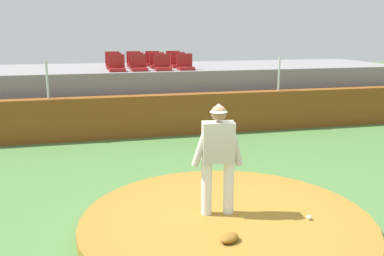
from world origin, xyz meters
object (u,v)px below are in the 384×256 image
Objects in this scene: fielding_glove at (229,238)px; stadium_chair_1 at (139,66)px; baseball at (309,217)px; stadium_chair_8 at (113,62)px; stadium_chair_4 at (114,64)px; stadium_chair_9 at (134,62)px; pitcher at (218,151)px; stadium_chair_10 at (153,61)px; stadium_chair_6 at (157,63)px; stadium_chair_11 at (173,61)px; stadium_chair_2 at (162,65)px; stadium_chair_5 at (137,63)px; stadium_chair_0 at (117,66)px; stadium_chair_7 at (178,63)px; stadium_chair_3 at (185,65)px.

stadium_chair_1 reaches higher than fielding_glove.
stadium_chair_8 is (-2.22, 9.55, 1.66)m from baseball.
stadium_chair_4 is 1.00× the size of stadium_chair_9.
baseball is at bearing 104.44° from stadium_chair_4.
fielding_glove is at bearing 94.85° from stadium_chair_8.
pitcher is 8.18m from stadium_chair_4.
stadium_chair_1 and stadium_chair_10 have the same top height.
fielding_glove is 9.19m from stadium_chair_6.
stadium_chair_11 is (-0.12, 9.53, 1.66)m from baseball.
stadium_chair_2 is at bearing 90.79° from stadium_chair_10.
pitcher is 3.44× the size of stadium_chair_2.
fielding_glove is 0.60× the size of stadium_chair_2.
stadium_chair_1 is 1.00× the size of stadium_chair_10.
stadium_chair_5 is 0.90m from stadium_chair_9.
stadium_chair_0 is 2.72m from stadium_chair_11.
stadium_chair_6 is (0.67, -0.01, 0.00)m from stadium_chair_5.
stadium_chair_1 is at bearing 128.81° from stadium_chair_4.
stadium_chair_0 is at bearing 40.12° from stadium_chair_11.
stadium_chair_4 is 1.19m from stadium_chair_9.
pitcher is at bearing 87.35° from stadium_chair_10.
stadium_chair_6 is at bearing -89.16° from stadium_chair_2.
stadium_chair_9 and stadium_chair_10 have the same top height.
stadium_chair_11 is at bearing -129.49° from stadium_chair_6.
stadium_chair_1 is at bearing 99.98° from pitcher.
stadium_chair_0 is at bearing -1.32° from stadium_chair_2.
stadium_chair_11 is at bearing 178.11° from stadium_chair_10.
stadium_chair_7 is (1.13, 8.09, 0.70)m from pitcher.
stadium_chair_6 is at bearing 50.51° from stadium_chair_11.
stadium_chair_8 is (-0.84, 9.92, 1.64)m from fielding_glove.
stadium_chair_8 is at bearing -52.34° from stadium_chair_2.
pitcher is 3.44× the size of stadium_chair_7.
stadium_chair_2 and stadium_chair_3 have the same top height.
stadium_chair_6 is 1.13m from stadium_chair_9.
stadium_chair_9 is 0.65m from stadium_chair_10.
stadium_chair_0 is at bearing -114.85° from fielding_glove.
stadium_chair_11 reaches higher than fielding_glove.
baseball is 0.15× the size of stadium_chair_9.
pitcher is at bearing 96.76° from stadium_chair_4.
stadium_chair_7 is (0.70, -0.03, 0.00)m from stadium_chair_6.
stadium_chair_6 is at bearing 95.52° from baseball.
stadium_chair_6 reaches higher than baseball.
stadium_chair_7 is at bearing 156.16° from stadium_chair_8.
baseball is at bearing 95.52° from stadium_chair_6.
stadium_chair_4 and stadium_chair_9 have the same top height.
pitcher is 3.44× the size of stadium_chair_9.
stadium_chair_8 is at bearing 103.06° from baseball.
stadium_chair_8 is at bearing 103.86° from pitcher.
stadium_chair_10 is (-0.71, 0.92, 0.00)m from stadium_chair_7.
stadium_chair_6 is at bearing -50.93° from stadium_chair_3.
stadium_chair_8 is (-2.08, 0.92, 0.00)m from stadium_chair_7.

